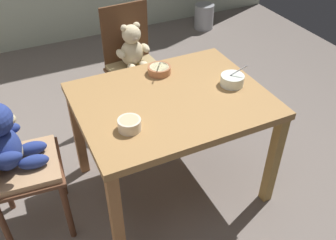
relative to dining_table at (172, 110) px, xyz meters
The scene contains 8 objects.
ground_plane 0.64m from the dining_table, ahead, with size 5.20×5.20×0.04m.
dining_table is the anchor object (origin of this frame).
teddy_chair_far_center 0.80m from the dining_table, 85.50° to the left, with size 0.43×0.38×0.94m.
teddy_chair_near_left 0.91m from the dining_table, behind, with size 0.43×0.44×0.96m.
porridge_bowl_cream_near_left 0.38m from the dining_table, 152.30° to the right, with size 0.12×0.12×0.06m.
porridge_bowl_terracotta_far_center 0.30m from the dining_table, 80.26° to the left, with size 0.15×0.15×0.12m.
porridge_bowl_white_near_right 0.41m from the dining_table, ahead, with size 0.14×0.14×0.13m.
metal_pail 2.66m from the dining_table, 55.38° to the left, with size 0.23×0.23×0.29m, color #93969B.
Camera 1 is at (-0.78, -1.59, 1.92)m, focal length 39.75 mm.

